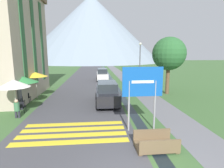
# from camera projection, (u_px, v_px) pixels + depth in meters

# --- Properties ---
(ground_plane) EXTENTS (160.00, 160.00, 0.00)m
(ground_plane) POSITION_uv_depth(u_px,v_px,m) (105.00, 82.00, 25.14)
(ground_plane) COLOR #3D6033
(road) EXTENTS (6.40, 60.00, 0.01)m
(road) POSITION_uv_depth(u_px,v_px,m) (89.00, 74.00, 34.71)
(road) COLOR #424247
(road) RESTS_ON ground_plane
(footpath) EXTENTS (2.20, 60.00, 0.01)m
(footpath) POSITION_uv_depth(u_px,v_px,m) (120.00, 74.00, 35.28)
(footpath) COLOR slate
(footpath) RESTS_ON ground_plane
(drainage_channel) EXTENTS (0.60, 60.00, 0.00)m
(drainage_channel) POSITION_uv_depth(u_px,v_px,m) (108.00, 74.00, 35.06)
(drainage_channel) COLOR black
(drainage_channel) RESTS_ON ground_plane
(crosswalk_marking) EXTENTS (5.44, 2.54, 0.01)m
(crosswalk_marking) POSITION_uv_depth(u_px,v_px,m) (73.00, 132.00, 9.02)
(crosswalk_marking) COLOR yellow
(crosswalk_marking) RESTS_ON ground_plane
(mountain_distant) EXTENTS (67.41, 67.41, 32.23)m
(mountain_distant) POSITION_uv_depth(u_px,v_px,m) (92.00, 29.00, 86.60)
(mountain_distant) COLOR gray
(mountain_distant) RESTS_ON ground_plane
(hotel_building) EXTENTS (5.67, 9.30, 10.36)m
(hotel_building) POSITION_uv_depth(u_px,v_px,m) (3.00, 35.00, 15.45)
(hotel_building) COLOR tan
(hotel_building) RESTS_ON ground_plane
(road_sign) EXTENTS (2.10, 0.11, 3.36)m
(road_sign) POSITION_uv_depth(u_px,v_px,m) (142.00, 88.00, 8.92)
(road_sign) COLOR gray
(road_sign) RESTS_ON ground_plane
(footbridge) EXTENTS (1.70, 1.10, 0.65)m
(footbridge) POSITION_uv_depth(u_px,v_px,m) (155.00, 144.00, 7.43)
(footbridge) COLOR brown
(footbridge) RESTS_ON ground_plane
(parked_car_near) EXTENTS (1.81, 4.49, 1.82)m
(parked_car_near) POSITION_uv_depth(u_px,v_px,m) (107.00, 93.00, 13.99)
(parked_car_near) COLOR black
(parked_car_near) RESTS_ON ground_plane
(parked_car_far) EXTENTS (1.71, 4.56, 1.82)m
(parked_car_far) POSITION_uv_depth(u_px,v_px,m) (102.00, 75.00, 26.31)
(parked_car_far) COLOR silver
(parked_car_far) RESTS_ON ground_plane
(cafe_chair_near_right) EXTENTS (0.40, 0.40, 0.85)m
(cafe_chair_near_right) POSITION_uv_depth(u_px,v_px,m) (22.00, 106.00, 11.79)
(cafe_chair_near_right) COLOR black
(cafe_chair_near_right) RESTS_ON ground_plane
(cafe_chair_middle) EXTENTS (0.40, 0.40, 0.85)m
(cafe_chair_middle) POSITION_uv_depth(u_px,v_px,m) (21.00, 100.00, 13.22)
(cafe_chair_middle) COLOR black
(cafe_chair_middle) RESTS_ON ground_plane
(cafe_chair_far_left) EXTENTS (0.40, 0.40, 0.85)m
(cafe_chair_far_left) POSITION_uv_depth(u_px,v_px,m) (27.00, 97.00, 14.37)
(cafe_chair_far_left) COLOR black
(cafe_chair_far_left) RESTS_ON ground_plane
(cafe_umbrella_front_white) EXTENTS (1.95, 1.95, 2.40)m
(cafe_umbrella_front_white) POSITION_uv_depth(u_px,v_px,m) (14.00, 83.00, 10.98)
(cafe_umbrella_front_white) COLOR #B7B2A8
(cafe_umbrella_front_white) RESTS_ON ground_plane
(cafe_umbrella_middle_green) EXTENTS (2.31, 2.31, 2.33)m
(cafe_umbrella_middle_green) POSITION_uv_depth(u_px,v_px,m) (22.00, 79.00, 13.26)
(cafe_umbrella_middle_green) COLOR #B7B2A8
(cafe_umbrella_middle_green) RESTS_ON ground_plane
(cafe_umbrella_rear_yellow) EXTENTS (2.05, 2.05, 2.39)m
(cafe_umbrella_rear_yellow) POSITION_uv_depth(u_px,v_px,m) (36.00, 74.00, 15.44)
(cafe_umbrella_rear_yellow) COLOR #B7B2A8
(cafe_umbrella_rear_yellow) RESTS_ON ground_plane
(person_seated_far) EXTENTS (0.32, 0.32, 1.20)m
(person_seated_far) POSITION_uv_depth(u_px,v_px,m) (17.00, 108.00, 10.95)
(person_seated_far) COLOR #282833
(person_seated_far) RESTS_ON ground_plane
(person_standing_terrace) EXTENTS (0.32, 0.32, 1.69)m
(person_standing_terrace) POSITION_uv_depth(u_px,v_px,m) (20.00, 97.00, 12.49)
(person_standing_terrace) COLOR #282833
(person_standing_terrace) RESTS_ON ground_plane
(streetlamp) EXTENTS (0.28, 0.28, 5.22)m
(streetlamp) POSITION_uv_depth(u_px,v_px,m) (140.00, 62.00, 19.57)
(streetlamp) COLOR #515156
(streetlamp) RESTS_ON ground_plane
(tree_by_path) EXTENTS (3.24, 3.24, 5.63)m
(tree_by_path) POSITION_uv_depth(u_px,v_px,m) (169.00, 54.00, 17.06)
(tree_by_path) COLOR brown
(tree_by_path) RESTS_ON ground_plane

